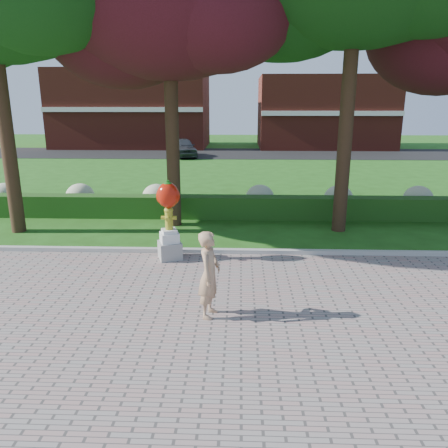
# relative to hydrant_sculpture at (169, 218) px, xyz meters

# --- Properties ---
(ground) EXTENTS (100.00, 100.00, 0.00)m
(ground) POSITION_rel_hydrant_sculpture_xyz_m (1.62, -2.50, -1.16)
(ground) COLOR #215114
(ground) RESTS_ON ground
(walkway) EXTENTS (40.00, 14.00, 0.04)m
(walkway) POSITION_rel_hydrant_sculpture_xyz_m (1.62, -6.50, -1.14)
(walkway) COLOR gray
(walkway) RESTS_ON ground
(curb) EXTENTS (40.00, 0.18, 0.15)m
(curb) POSITION_rel_hydrant_sculpture_xyz_m (1.62, 0.50, -1.09)
(curb) COLOR #ADADA5
(curb) RESTS_ON ground
(lawn_hedge) EXTENTS (24.00, 0.70, 0.80)m
(lawn_hedge) POSITION_rel_hydrant_sculpture_xyz_m (1.62, 4.50, -0.76)
(lawn_hedge) COLOR #224714
(lawn_hedge) RESTS_ON ground
(hydrangea_row) EXTENTS (20.10, 1.10, 0.99)m
(hydrangea_row) POSITION_rel_hydrant_sculpture_xyz_m (2.19, 5.50, -0.61)
(hydrangea_row) COLOR #AFB187
(hydrangea_row) RESTS_ON ground
(street) EXTENTS (50.00, 8.00, 0.02)m
(street) POSITION_rel_hydrant_sculpture_xyz_m (1.62, 25.50, -1.15)
(street) COLOR black
(street) RESTS_ON ground
(building_left) EXTENTS (14.00, 8.00, 7.00)m
(building_left) POSITION_rel_hydrant_sculpture_xyz_m (-8.38, 31.50, 2.34)
(building_left) COLOR maroon
(building_left) RESTS_ON ground
(building_right) EXTENTS (12.00, 8.00, 6.40)m
(building_right) POSITION_rel_hydrant_sculpture_xyz_m (9.62, 31.50, 2.04)
(building_right) COLOR maroon
(building_right) RESTS_ON ground
(hydrant_sculpture) EXTENTS (0.73, 0.73, 2.12)m
(hydrant_sculpture) POSITION_rel_hydrant_sculpture_xyz_m (0.00, 0.00, 0.00)
(hydrant_sculpture) COLOR gray
(hydrant_sculpture) RESTS_ON walkway
(woman) EXTENTS (0.53, 0.70, 1.72)m
(woman) POSITION_rel_hydrant_sculpture_xyz_m (1.28, -3.20, -0.26)
(woman) COLOR tan
(woman) RESTS_ON walkway
(parked_car) EXTENTS (2.87, 4.57, 1.45)m
(parked_car) POSITION_rel_hydrant_sculpture_xyz_m (-2.61, 22.98, -0.42)
(parked_car) COLOR #383B3F
(parked_car) RESTS_ON street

